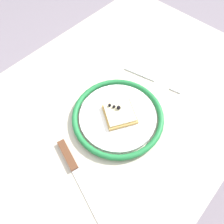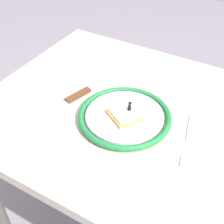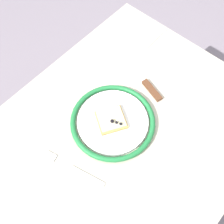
% 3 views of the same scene
% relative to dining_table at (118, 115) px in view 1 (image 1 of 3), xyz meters
% --- Properties ---
extents(ground_plane, '(6.00, 6.00, 0.00)m').
position_rel_dining_table_xyz_m(ground_plane, '(0.00, 0.00, -0.65)').
color(ground_plane, gray).
extents(dining_table, '(1.00, 0.72, 0.75)m').
position_rel_dining_table_xyz_m(dining_table, '(0.00, 0.00, 0.00)').
color(dining_table, '#BCB29E').
rests_on(dining_table, ground_plane).
extents(plate, '(0.27, 0.27, 0.02)m').
position_rel_dining_table_xyz_m(plate, '(0.06, 0.04, 0.11)').
color(plate, white).
rests_on(plate, dining_table).
extents(pizza_slice_near, '(0.12, 0.11, 0.03)m').
position_rel_dining_table_xyz_m(pizza_slice_near, '(0.05, 0.05, 0.13)').
color(pizza_slice_near, tan).
rests_on(pizza_slice_near, plate).
extents(knife, '(0.08, 0.24, 0.01)m').
position_rel_dining_table_xyz_m(knife, '(0.24, 0.06, 0.11)').
color(knife, silver).
rests_on(knife, dining_table).
extents(fork, '(0.06, 0.20, 0.00)m').
position_rel_dining_table_xyz_m(fork, '(-0.13, 0.03, 0.11)').
color(fork, silver).
rests_on(fork, dining_table).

